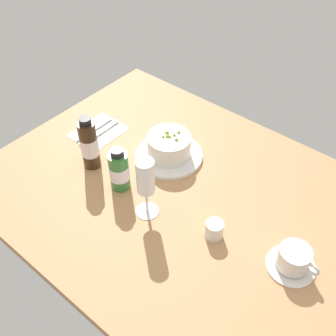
{
  "coord_description": "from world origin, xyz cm",
  "views": [
    {
      "loc": [
        -48.33,
        62.28,
        86.58
      ],
      "look_at": [
        4.2,
        -0.89,
        5.99
      ],
      "focal_mm": 43.32,
      "sensor_mm": 36.0,
      "label": 1
    }
  ],
  "objects_px": {
    "sauce_bottle_green": "(119,170)",
    "wine_glass": "(146,180)",
    "cutlery_setting": "(97,132)",
    "creamer_jug": "(214,229)",
    "coffee_cup": "(293,259)",
    "porridge_bowl": "(169,147)",
    "sauce_bottle_brown": "(89,145)"
  },
  "relations": [
    {
      "from": "porridge_bowl",
      "to": "coffee_cup",
      "type": "distance_m",
      "value": 0.49
    },
    {
      "from": "cutlery_setting",
      "to": "sauce_bottle_green",
      "type": "relative_size",
      "value": 1.2
    },
    {
      "from": "coffee_cup",
      "to": "cutlery_setting",
      "type": "bearing_deg",
      "value": -3.9
    },
    {
      "from": "coffee_cup",
      "to": "wine_glass",
      "type": "bearing_deg",
      "value": 13.74
    },
    {
      "from": "coffee_cup",
      "to": "sauce_bottle_green",
      "type": "xyz_separation_m",
      "value": [
        0.51,
        0.07,
        0.03
      ]
    },
    {
      "from": "cutlery_setting",
      "to": "wine_glass",
      "type": "distance_m",
      "value": 0.4
    },
    {
      "from": "sauce_bottle_green",
      "to": "wine_glass",
      "type": "bearing_deg",
      "value": 169.81
    },
    {
      "from": "creamer_jug",
      "to": "sauce_bottle_brown",
      "type": "xyz_separation_m",
      "value": [
        0.44,
        0.02,
        0.06
      ]
    },
    {
      "from": "coffee_cup",
      "to": "wine_glass",
      "type": "height_order",
      "value": "wine_glass"
    },
    {
      "from": "sauce_bottle_brown",
      "to": "sauce_bottle_green",
      "type": "xyz_separation_m",
      "value": [
        -0.13,
        0.01,
        -0.02
      ]
    },
    {
      "from": "coffee_cup",
      "to": "sauce_bottle_green",
      "type": "height_order",
      "value": "sauce_bottle_green"
    },
    {
      "from": "cutlery_setting",
      "to": "sauce_bottle_brown",
      "type": "bearing_deg",
      "value": 132.01
    },
    {
      "from": "sauce_bottle_brown",
      "to": "coffee_cup",
      "type": "bearing_deg",
      "value": -174.27
    },
    {
      "from": "porridge_bowl",
      "to": "sauce_bottle_brown",
      "type": "bearing_deg",
      "value": 48.41
    },
    {
      "from": "coffee_cup",
      "to": "porridge_bowl",
      "type": "bearing_deg",
      "value": -13.29
    },
    {
      "from": "sauce_bottle_green",
      "to": "creamer_jug",
      "type": "bearing_deg",
      "value": -174.91
    },
    {
      "from": "creamer_jug",
      "to": "wine_glass",
      "type": "distance_m",
      "value": 0.22
    },
    {
      "from": "cutlery_setting",
      "to": "sauce_bottle_green",
      "type": "height_order",
      "value": "sauce_bottle_green"
    },
    {
      "from": "coffee_cup",
      "to": "creamer_jug",
      "type": "xyz_separation_m",
      "value": [
        0.2,
        0.04,
        -0.01
      ]
    },
    {
      "from": "coffee_cup",
      "to": "creamer_jug",
      "type": "relative_size",
      "value": 2.24
    },
    {
      "from": "coffee_cup",
      "to": "wine_glass",
      "type": "xyz_separation_m",
      "value": [
        0.39,
        0.09,
        0.09
      ]
    },
    {
      "from": "cutlery_setting",
      "to": "sauce_bottle_brown",
      "type": "xyz_separation_m",
      "value": [
        -0.1,
        0.11,
        0.08
      ]
    },
    {
      "from": "cutlery_setting",
      "to": "creamer_jug",
      "type": "distance_m",
      "value": 0.55
    },
    {
      "from": "wine_glass",
      "to": "sauce_bottle_brown",
      "type": "bearing_deg",
      "value": -6.83
    },
    {
      "from": "sauce_bottle_brown",
      "to": "sauce_bottle_green",
      "type": "height_order",
      "value": "sauce_bottle_brown"
    },
    {
      "from": "sauce_bottle_green",
      "to": "cutlery_setting",
      "type": "bearing_deg",
      "value": -27.83
    },
    {
      "from": "coffee_cup",
      "to": "sauce_bottle_green",
      "type": "relative_size",
      "value": 0.91
    },
    {
      "from": "cutlery_setting",
      "to": "wine_glass",
      "type": "xyz_separation_m",
      "value": [
        -0.36,
        0.15,
        0.12
      ]
    },
    {
      "from": "porridge_bowl",
      "to": "wine_glass",
      "type": "distance_m",
      "value": 0.24
    },
    {
      "from": "creamer_jug",
      "to": "sauce_bottle_brown",
      "type": "bearing_deg",
      "value": 2.54
    },
    {
      "from": "cutlery_setting",
      "to": "coffee_cup",
      "type": "bearing_deg",
      "value": 176.1
    },
    {
      "from": "coffee_cup",
      "to": "sauce_bottle_green",
      "type": "distance_m",
      "value": 0.52
    }
  ]
}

